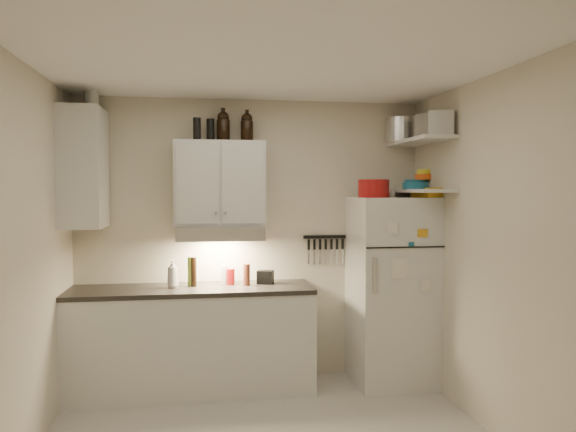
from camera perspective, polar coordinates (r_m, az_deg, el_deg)
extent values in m
cube|color=white|center=(3.83, -1.64, 15.33)|extent=(3.20, 3.00, 0.02)
cube|color=beige|center=(5.27, -3.73, -2.42)|extent=(3.20, 0.02, 2.60)
cube|color=beige|center=(3.91, -25.80, -4.50)|extent=(0.02, 3.00, 2.60)
cube|color=beige|center=(4.29, 20.30, -3.78)|extent=(0.02, 3.00, 2.60)
cube|color=silver|center=(5.09, -9.70, -12.49)|extent=(2.10, 0.60, 0.88)
cube|color=#282622|center=(4.99, -9.74, -7.38)|extent=(2.10, 0.62, 0.04)
cube|color=silver|center=(5.05, -6.97, 3.31)|extent=(0.80, 0.33, 0.75)
cube|color=silver|center=(5.01, -20.06, 4.60)|extent=(0.33, 0.55, 1.00)
cube|color=silver|center=(5.00, -6.91, -1.68)|extent=(0.76, 0.46, 0.12)
cube|color=silver|center=(5.25, 10.47, -7.43)|extent=(0.70, 0.68, 1.70)
cube|color=silver|center=(5.13, 13.24, 7.44)|extent=(0.30, 0.95, 0.03)
cube|color=silver|center=(5.12, 13.18, 2.52)|extent=(0.30, 0.95, 0.03)
cube|color=black|center=(5.35, 3.78, -2.13)|extent=(0.42, 0.02, 0.03)
cylinder|color=maroon|center=(4.99, 8.68, 2.77)|extent=(0.30, 0.30, 0.16)
cube|color=gold|center=(5.09, 14.13, 2.32)|extent=(0.26, 0.30, 0.09)
cylinder|color=silver|center=(5.19, 10.46, 2.51)|extent=(0.08, 0.08, 0.11)
cylinder|color=silver|center=(5.43, 11.48, 8.54)|extent=(0.39, 0.39, 0.22)
cube|color=#AAAAAD|center=(5.08, 14.30, 8.82)|extent=(0.25, 0.23, 0.21)
cube|color=#AAAAAD|center=(4.88, 15.28, 9.03)|extent=(0.26, 0.26, 0.20)
cylinder|color=#155977|center=(5.35, 12.87, 3.15)|extent=(0.21, 0.21, 0.09)
cylinder|color=#F35916|center=(5.32, 13.67, 3.88)|extent=(0.17, 0.17, 0.05)
cylinder|color=yellow|center=(5.32, 13.68, 4.39)|extent=(0.13, 0.13, 0.04)
cylinder|color=#155977|center=(5.05, 12.83, 3.02)|extent=(0.26, 0.26, 0.06)
cylinder|color=black|center=(5.14, -7.88, 8.62)|extent=(0.07, 0.07, 0.20)
cylinder|color=black|center=(5.02, -9.23, 8.71)|extent=(0.07, 0.07, 0.20)
cylinder|color=silver|center=(5.11, -19.32, 11.08)|extent=(0.12, 0.12, 0.16)
imported|color=silver|center=(4.97, -11.63, -5.57)|extent=(0.14, 0.14, 0.28)
cylinder|color=#58281A|center=(5.01, -4.22, -5.97)|extent=(0.07, 0.07, 0.19)
cylinder|color=#455816|center=(5.01, -9.88, -5.60)|extent=(0.07, 0.07, 0.26)
cylinder|color=black|center=(5.01, -9.58, -5.61)|extent=(0.06, 0.06, 0.26)
cylinder|color=silver|center=(5.11, -6.49, -5.95)|extent=(0.07, 0.07, 0.17)
cylinder|color=maroon|center=(5.07, -5.84, -6.15)|extent=(0.09, 0.09, 0.14)
cube|color=black|center=(5.09, -2.31, -6.22)|extent=(0.17, 0.14, 0.12)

